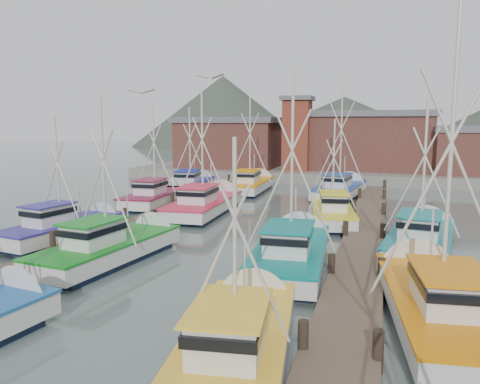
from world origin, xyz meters
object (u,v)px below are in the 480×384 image
(boat_4, at_px, (116,246))
(boat_12, at_px, (252,184))
(lookout_tower, at_px, (297,133))
(boat_8, at_px, (207,204))
(boat_1, at_px, (239,340))

(boat_4, height_order, boat_12, boat_12)
(lookout_tower, height_order, boat_8, lookout_tower)
(lookout_tower, height_order, boat_12, lookout_tower)
(lookout_tower, relative_size, boat_12, 0.81)
(boat_1, height_order, boat_4, boat_4)
(lookout_tower, xyz_separation_m, boat_8, (-2.66, -22.14, -4.87))
(boat_1, distance_m, boat_8, 22.36)
(boat_4, height_order, boat_8, boat_8)
(lookout_tower, distance_m, boat_8, 22.83)
(boat_4, relative_size, boat_8, 0.87)
(boat_4, distance_m, boat_12, 24.66)
(boat_4, distance_m, boat_8, 12.78)
(boat_8, bearing_deg, boat_4, -91.23)
(boat_4, xyz_separation_m, boat_12, (-0.17, 24.66, 0.01))
(lookout_tower, xyz_separation_m, boat_4, (-2.37, -34.92, -4.87))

